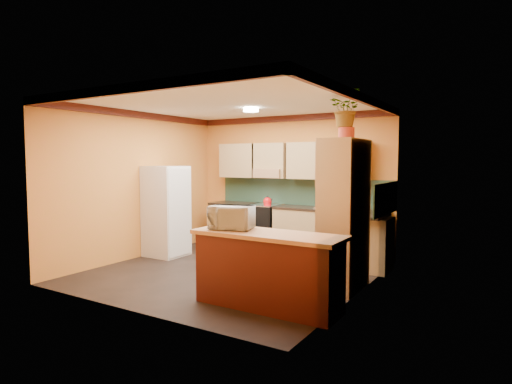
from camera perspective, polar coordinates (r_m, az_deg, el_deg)
room_shell at (r=7.04m, az=-1.90°, el=6.54°), size 4.24×4.24×2.72m
base_cabinets_back at (r=8.38m, az=4.84°, el=-5.16°), size 3.65×0.60×0.88m
countertop_back at (r=8.32m, az=4.86°, el=-2.03°), size 3.65×0.62×0.04m
stove at (r=8.67m, az=1.13°, el=-4.73°), size 0.58×0.58×0.91m
kettle at (r=8.51m, az=1.54°, el=-1.20°), size 0.18×0.18×0.18m
sink at (r=8.00m, az=9.83°, el=-2.07°), size 0.48×0.40×0.03m
base_cabinets_right at (r=7.32m, az=14.40°, el=-6.65°), size 0.60×0.80×0.88m
countertop_right at (r=7.25m, az=14.47°, el=-3.07°), size 0.62×0.80×0.04m
fridge at (r=8.26m, az=-11.90°, el=-2.50°), size 0.68×0.66×1.70m
pantry at (r=6.08m, az=11.65°, el=-2.98°), size 0.48×0.90×2.10m
fern_pot at (r=6.10m, az=11.97°, el=7.67°), size 0.22×0.22×0.16m
fern at (r=6.12m, az=12.02°, el=10.78°), size 0.52×0.48×0.51m
breakfast_bar at (r=5.32m, az=1.57°, el=-10.65°), size 1.80×0.55×0.88m
bar_top at (r=5.22m, az=1.58°, el=-5.70°), size 1.90×0.65×0.05m
microwave at (r=5.47m, az=-3.28°, el=-3.39°), size 0.62×0.50×0.30m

